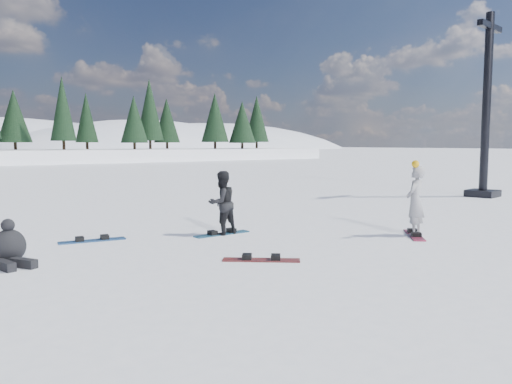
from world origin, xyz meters
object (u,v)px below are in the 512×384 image
snowboarder_woman (415,201)px  snowboard_loose_b (261,260)px  seated_rider (9,247)px  snowboarder_man (222,203)px  snowboard_loose_c (92,241)px  lift_tower (486,123)px

snowboarder_woman → snowboard_loose_b: bearing=-19.2°
seated_rider → snowboarder_woman: bearing=-39.2°
snowboarder_man → seated_rider: size_ratio=1.43×
snowboarder_man → snowboard_loose_c: (-2.91, 1.04, -0.78)m
snowboarder_woman → snowboarder_man: bearing=-55.9°
snowboard_loose_c → lift_tower: bearing=9.8°
snowboarder_woman → snowboard_loose_c: snowboarder_woman is taller
lift_tower → snowboarder_woman: lift_tower is taller
snowboard_loose_b → snowboard_loose_c: bearing=157.3°
snowboard_loose_c → snowboard_loose_b: bearing=-52.5°
snowboarder_man → seated_rider: snowboarder_man is taller
seated_rider → snowboard_loose_b: seated_rider is taller
lift_tower → seated_rider: (-18.69, -1.28, -2.80)m
snowboarder_man → snowboard_loose_c: bearing=-26.1°
snowboard_loose_b → snowboarder_woman: bearing=38.3°
seated_rider → snowboard_loose_c: seated_rider is taller
snowboarder_man → snowboard_loose_b: snowboarder_man is taller
lift_tower → snowboard_loose_b: size_ratio=5.12×
seated_rider → snowboard_loose_c: (1.97, 1.31, -0.32)m
lift_tower → snowboarder_woman: (-10.05, -3.94, -2.25)m
snowboarder_woman → snowboarder_man: 4.77m
snowboarder_woman → seated_rider: (-8.64, 2.66, -0.54)m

